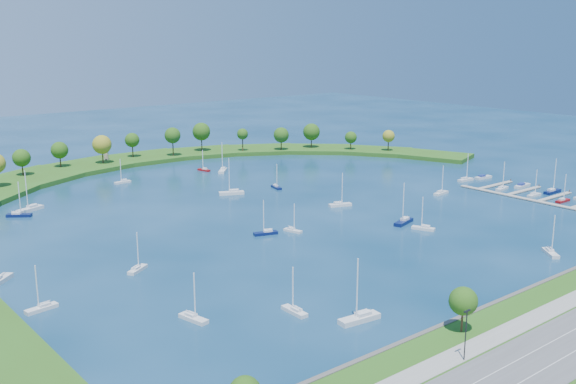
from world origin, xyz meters
TOP-DOWN VIEW (x-y plane):
  - ground at (0.00, 0.00)m, footprint 700.00×700.00m
  - breakwater at (-46.33, 48.72)m, footprint 286.74×247.64m
  - breakwater_trees at (-10.81, 89.22)m, footprint 242.67×94.30m
  - harbor_tower at (-15.28, 120.21)m, footprint 2.60×2.60m
  - dock_system at (85.30, -61.00)m, footprint 24.28×82.00m
  - moored_boat_0 at (-18.15, -25.79)m, footprint 3.35×6.63m
  - moored_boat_1 at (-28.49, 75.00)m, footprint 7.22×2.31m
  - moored_boat_2 at (24.76, -89.94)m, footprint 6.83×7.74m
  - moored_boat_3 at (-102.36, -37.28)m, footprint 7.73×3.15m
  - moored_boat_4 at (16.61, -41.90)m, footprint 9.95×5.19m
  - moored_boat_5 at (-50.17, -87.59)m, footprint 10.30×3.98m
  - moored_boat_6 at (16.05, -11.69)m, footprint 8.81×5.24m
  - moored_boat_7 at (17.77, 68.03)m, footprint 8.39×8.65m
  - moored_boat_8 at (-58.52, -75.20)m, footprint 2.22×7.46m
  - moored_boat_9 at (16.10, -50.75)m, footprint 4.98×7.61m
  - moored_boat_10 at (-78.39, -64.04)m, footprint 3.63×7.95m
  - moored_boat_11 at (12.25, 75.43)m, footprint 3.38×6.90m
  - moored_boat_12 at (-80.11, 48.34)m, footprint 8.19×6.87m
  - moored_boat_14 at (-74.37, 53.70)m, footprint 10.51×6.38m
  - moored_boat_15 at (16.05, 26.16)m, footprint 3.60×7.28m
  - moored_boat_16 at (-73.41, -27.47)m, footprint 7.21×5.60m
  - moored_boat_17 at (-26.66, -22.70)m, footprint 7.98×4.43m
  - moored_boat_18 at (59.93, -23.29)m, footprint 7.99×3.14m
  - moored_boat_19 at (-4.18, 28.90)m, footprint 10.05×6.75m
  - docked_boat_4 at (85.54, -60.15)m, footprint 7.27×2.12m
  - docked_boat_6 at (85.54, -48.30)m, footprint 7.17×2.01m
  - docked_boat_7 at (96.00, -49.99)m, footprint 9.45×2.88m
  - docked_boat_8 at (85.53, -33.98)m, footprint 8.04×3.44m
  - docked_boat_9 at (95.96, -36.67)m, footprint 9.71×3.67m
  - docked_boat_10 at (87.92, -14.46)m, footprint 8.23×2.70m
  - docked_boat_11 at (97.87, -16.40)m, footprint 8.88×3.31m

SIDE VIEW (x-z plane):
  - ground at x=0.00m, z-range 0.00..0.00m
  - dock_system at x=85.30m, z-range -0.45..1.15m
  - docked_boat_11 at x=97.87m, z-range -0.23..1.54m
  - docked_boat_9 at x=95.96m, z-range -0.26..1.68m
  - moored_boat_0 at x=-18.15m, z-range -3.85..5.53m
  - moored_boat_11 at x=12.25m, z-range -4.03..5.73m
  - moored_boat_15 at x=16.05m, z-range -4.29..6.01m
  - moored_boat_1 at x=-28.49m, z-range -4.38..6.12m
  - docked_boat_6 at x=85.54m, z-range -4.40..6.14m
  - docked_boat_4 at x=85.54m, z-range -4.46..6.20m
  - moored_boat_16 at x=-73.41m, z-range -4.46..6.20m
  - moored_boat_8 at x=-58.52m, z-range -4.58..6.33m
  - moored_boat_9 at x=16.10m, z-range -4.58..6.33m
  - moored_boat_3 at x=-102.36m, z-range -4.64..6.40m
  - moored_boat_10 at x=-78.39m, z-range -4.75..6.52m
  - moored_boat_17 at x=-26.66m, z-range -4.77..6.54m
  - moored_boat_18 at x=59.93m, z-range -4.83..6.61m
  - docked_boat_8 at x=85.53m, z-range -4.83..6.61m
  - moored_boat_2 at x=24.76m, z-range -5.05..6.85m
  - docked_boat_10 at x=87.92m, z-range -5.07..6.87m
  - moored_boat_12 at x=-80.11m, z-range -5.27..7.10m
  - moored_boat_6 at x=16.05m, z-range -5.34..7.18m
  - docked_boat_7 at x=96.00m, z-range -5.93..7.86m
  - moored_boat_7 at x=17.77m, z-range -5.96..7.88m
  - moored_boat_4 at x=16.61m, z-range -6.07..8.02m
  - moored_boat_19 at x=-4.18m, z-range -6.24..8.21m
  - breakwater at x=-46.33m, z-range -0.01..1.99m
  - moored_boat_5 at x=-50.17m, z-range -6.38..8.37m
  - moored_boat_14 at x=-74.37m, z-range -6.47..8.48m
  - harbor_tower at x=-15.28m, z-range 2.05..6.72m
  - breakwater_trees at x=-10.81m, z-range 3.36..18.28m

